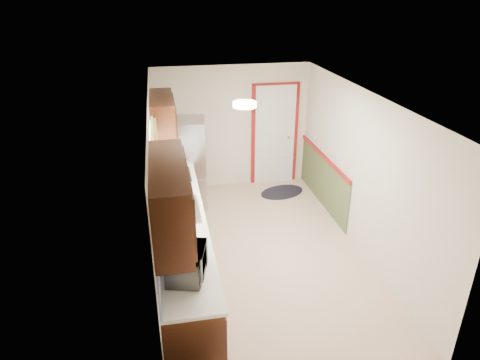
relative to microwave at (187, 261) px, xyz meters
name	(u,v)px	position (x,y,z in m)	size (l,w,h in m)	color
room_shell	(262,180)	(1.20, 1.65, 0.08)	(3.20, 5.20, 2.52)	#D0B093
kitchen_run	(178,222)	(-0.04, 1.36, -0.31)	(0.63, 4.00, 2.20)	#34170B
back_wall_trim	(285,144)	(2.19, 3.86, -0.23)	(1.12, 2.30, 2.08)	maroon
ceiling_fixture	(245,104)	(0.90, 1.45, 1.24)	(0.30, 0.30, 0.06)	#FFD88C
microwave	(187,261)	(0.00, 0.00, 0.00)	(0.54, 0.30, 0.37)	white
refrigerator	(187,163)	(0.25, 3.44, -0.31)	(0.75, 0.73, 1.62)	#B7B7BC
rug	(282,192)	(2.09, 3.55, -1.12)	(0.90, 0.58, 0.01)	black
cooktop	(175,175)	(0.01, 2.63, -0.17)	(0.48, 0.57, 0.02)	black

